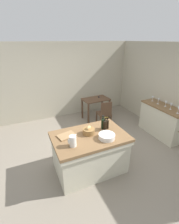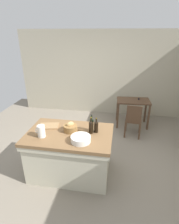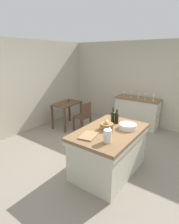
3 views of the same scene
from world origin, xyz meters
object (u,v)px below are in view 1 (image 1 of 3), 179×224
pitcher (73,141)px  wine_bottle_dark (107,124)px  side_cabinet (161,121)px  wine_glass_far_right (153,98)px  writing_desk (96,102)px  wine_glass_far_left (179,109)px  wine_glass_middle (166,103)px  wash_bowl (107,136)px  wine_bottle_amber (103,123)px  wine_bottle_green (105,125)px  wine_glass_right (159,100)px  wine_glass_left (171,105)px  island_table (90,151)px  wooden_chair (105,113)px  cutting_board (67,136)px  bread_basket (89,131)px

pitcher → wine_bottle_dark: bearing=19.0°
side_cabinet → wine_glass_far_right: wine_glass_far_right is taller
writing_desk → wine_glass_far_left: 2.59m
side_cabinet → wine_glass_middle: (0.03, -0.01, 0.56)m
wash_bowl → wine_glass_middle: wine_glass_middle is taller
wash_bowl → wine_glass_far_left: (2.20, 0.20, 0.13)m
pitcher → wine_bottle_amber: (0.80, 0.35, 0.02)m
wine_bottle_green → writing_desk: bearing=68.4°
pitcher → wine_glass_right: size_ratio=1.43×
wine_glass_far_left → wine_glass_middle: 0.48m
wine_glass_left → island_table: bearing=-174.8°
wine_bottle_dark → wine_bottle_amber: 0.10m
wooden_chair → wine_bottle_green: bearing=-119.5°
wooden_chair → wash_bowl: 2.08m
side_cabinet → wine_bottle_green: (-2.14, -0.39, 0.53)m
side_cabinet → wine_bottle_green: wine_bottle_green is taller
wine_glass_right → writing_desk: bearing=129.6°
wooden_chair → cutting_board: bearing=-140.1°
writing_desk → wine_glass_middle: wine_glass_middle is taller
bread_basket → writing_desk: bearing=60.3°
writing_desk → pitcher: bearing=-124.5°
wash_bowl → wine_bottle_dark: wine_bottle_dark is taller
writing_desk → wooden_chair: bearing=-90.4°
wine_bottle_dark → wine_glass_right: bearing=15.4°
pitcher → wash_bowl: pitcher is taller
wine_glass_far_right → writing_desk: bearing=135.4°
writing_desk → wash_bowl: size_ratio=2.86×
wine_glass_far_right → pitcher: bearing=-159.2°
island_table → bread_basket: bearing=86.3°
island_table → wine_bottle_green: wine_bottle_green is taller
wooden_chair → island_table: bearing=-128.2°
cutting_board → wine_glass_left: size_ratio=2.00×
cutting_board → wine_glass_middle: 3.00m
pitcher → wine_glass_right: bearing=16.5°
wine_glass_far_right → wine_bottle_green: bearing=-158.0°
wine_bottle_green → wine_glass_right: size_ratio=1.76×
bread_basket → wine_glass_far_left: wine_glass_far_left is taller
wine_bottle_green → wine_glass_far_right: (2.15, 0.87, 0.03)m
wine_bottle_green → wine_glass_left: (2.13, 0.17, 0.05)m
island_table → wooden_chair: 1.98m
wooden_chair → cutting_board: (-1.66, -1.39, 0.39)m
wine_bottle_dark → wine_glass_far_right: (2.07, 0.82, 0.04)m
bread_basket → wine_bottle_dark: wine_bottle_dark is taller
bread_basket → wine_bottle_dark: (0.46, 0.04, 0.05)m
island_table → bread_basket: (0.00, 0.07, 0.47)m
pitcher → bread_basket: bearing=31.6°
wine_glass_right → wine_glass_far_right: 0.26m
pitcher → wine_glass_far_right: bearing=20.8°
wooden_chair → cutting_board: size_ratio=2.55×
bread_basket → wine_glass_middle: size_ratio=1.56×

